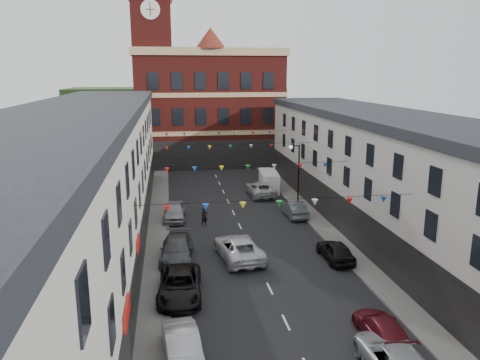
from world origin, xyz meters
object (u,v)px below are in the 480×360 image
car_left_b (183,348)px  white_van (269,181)px  car_right_c (382,329)px  moving_car (239,248)px  car_left_e (174,211)px  pedestrian (204,217)px  car_left_c (180,285)px  street_lamp (296,166)px  car_right_f (260,189)px  car_left_d (177,249)px  car_right_d (335,251)px  car_right_e (294,209)px

car_left_b → white_van: 32.30m
car_right_c → white_van: (0.88, 30.28, 0.40)m
moving_car → car_left_e: bearing=-73.3°
car_left_b → pedestrian: bearing=76.4°
car_left_c → car_left_e: car_left_e is taller
street_lamp → pedestrian: size_ratio=3.68×
car_left_e → car_right_f: (9.23, 7.07, -0.02)m
car_left_c → car_left_b: bearing=-87.0°
car_right_c → car_left_d: bearing=-48.4°
car_left_e → pedestrian: pedestrian is taller
car_right_d → white_van: (-0.41, 20.18, 0.34)m
car_left_e → car_right_d: car_left_e is taller
car_right_f → white_van: (1.36, 2.06, 0.28)m
car_right_c → moving_car: (-5.39, 11.43, 0.15)m
car_left_d → street_lamp: bearing=50.7°
car_left_d → car_right_c: 15.33m
moving_car → white_van: white_van is taller
street_lamp → car_right_c: size_ratio=1.34×
car_right_d → pedestrian: bearing=-48.0°
car_left_d → white_van: size_ratio=1.13×
white_van → car_right_e: bearing=-83.4°
car_right_e → pedestrian: pedestrian is taller
street_lamp → moving_car: 15.43m
pedestrian → car_right_f: bearing=32.8°
car_right_c → pedestrian: 20.32m
car_right_f → car_right_e: bearing=99.9°
white_van → pedestrian: white_van is taller
car_left_e → car_left_d: bearing=-86.8°
car_left_c → pedestrian: 13.04m
car_left_c → white_van: 26.30m
street_lamp → car_left_b: 27.63m
car_right_c → car_right_f: size_ratio=0.81×
car_left_c → moving_car: (4.28, 5.24, 0.05)m
car_left_b → car_right_e: bearing=56.2°
car_right_d → car_right_c: bearing=81.1°
car_left_c → car_right_d: 11.63m
moving_car → white_van: size_ratio=1.21×
car_left_d → car_right_f: (9.23, 16.37, -0.01)m
car_left_e → pedestrian: size_ratio=2.85×
car_left_b → car_right_f: car_right_f is taller
car_left_d → car_right_d: (11.00, -1.76, -0.07)m
moving_car → pedestrian: pedestrian is taller
car_left_d → car_right_d: size_ratio=1.29×
car_left_e → car_right_c: size_ratio=1.03×
car_left_d → car_right_f: car_left_d is taller
car_left_b → car_left_c: 6.42m
car_left_c → car_right_e: 17.89m
car_right_c → car_right_e: car_right_e is taller
car_left_b → car_left_c: size_ratio=0.82×
car_left_e → pedestrian: bearing=-37.5°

